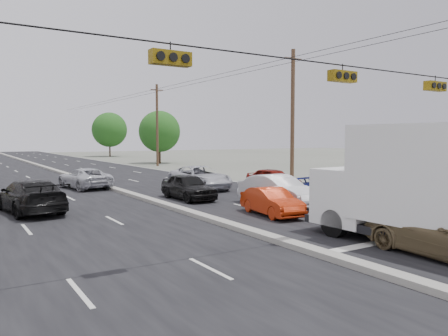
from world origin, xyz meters
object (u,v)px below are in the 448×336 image
at_px(tree_right_far, 110,130).
at_px(queue_car_b, 278,191).
at_px(tan_sedan, 444,233).
at_px(oncoming_near, 30,196).
at_px(oncoming_far, 84,179).
at_px(red_sedan, 272,202).
at_px(queue_car_e, 273,179).
at_px(queue_car_a, 188,187).
at_px(utility_pole_right_b, 293,116).
at_px(tree_right_mid, 159,131).
at_px(queue_car_d, 337,192).
at_px(box_truck, 427,185).
at_px(queue_car_c, 200,178).
at_px(utility_pole_right_c, 157,125).

bearing_deg(tree_right_far, queue_car_b, -100.01).
height_order(tree_right_far, tan_sedan, tree_right_far).
relative_size(queue_car_b, oncoming_near, 0.89).
relative_size(tree_right_far, oncoming_far, 1.63).
height_order(red_sedan, queue_car_e, queue_car_e).
xyz_separation_m(queue_car_a, queue_car_b, (2.79, -4.55, 0.06)).
height_order(utility_pole_right_b, tree_right_mid, utility_pole_right_b).
bearing_deg(queue_car_b, red_sedan, -137.61).
bearing_deg(tan_sedan, queue_car_e, 70.92).
distance_m(tree_right_mid, queue_car_a, 35.66).
bearing_deg(red_sedan, queue_car_e, 58.52).
relative_size(red_sedan, queue_car_b, 0.79).
relative_size(queue_car_d, oncoming_far, 0.90).
bearing_deg(utility_pole_right_b, queue_car_b, -134.75).
distance_m(tree_right_mid, queue_car_d, 39.64).
bearing_deg(red_sedan, queue_car_d, 16.13).
distance_m(box_truck, queue_car_a, 13.79).
height_order(utility_pole_right_b, box_truck, utility_pole_right_b).
xyz_separation_m(queue_car_c, oncoming_near, (-11.24, -3.99, 0.00)).
relative_size(tree_right_far, queue_car_d, 1.81).
bearing_deg(oncoming_far, box_truck, 94.47).
bearing_deg(tree_right_mid, tan_sedan, -104.14).
bearing_deg(tree_right_far, queue_car_c, -101.36).
bearing_deg(queue_car_a, queue_car_e, 7.72).
height_order(tree_right_mid, queue_car_c, tree_right_mid).
xyz_separation_m(queue_car_a, queue_car_c, (3.00, 4.06, 0.05)).
xyz_separation_m(utility_pole_right_c, box_truck, (-8.99, -41.73, -3.09)).
height_order(box_truck, oncoming_far, box_truck).
bearing_deg(red_sedan, queue_car_a, 104.95).
bearing_deg(tree_right_mid, oncoming_near, -122.59).
bearing_deg(tree_right_far, tree_right_mid, -92.29).
xyz_separation_m(tan_sedan, oncoming_near, (-9.09, 14.64, 0.07)).
relative_size(tan_sedan, queue_car_b, 1.02).
xyz_separation_m(tree_right_mid, queue_car_a, (-12.84, -33.07, -3.61)).
xyz_separation_m(tree_right_far, queue_car_e, (-6.89, -57.03, -4.24)).
bearing_deg(oncoming_near, queue_car_b, 149.43).
distance_m(utility_pole_right_b, tree_right_far, 55.11).
height_order(utility_pole_right_b, red_sedan, utility_pole_right_b).
relative_size(oncoming_near, oncoming_far, 1.08).
bearing_deg(oncoming_near, tan_sedan, 114.00).
height_order(queue_car_e, oncoming_far, queue_car_e).
distance_m(queue_car_c, oncoming_near, 11.93).
xyz_separation_m(queue_car_a, oncoming_far, (-3.56, 8.60, -0.03)).
height_order(red_sedan, queue_car_d, queue_car_d).
distance_m(queue_car_a, oncoming_near, 8.25).
relative_size(tan_sedan, queue_car_d, 1.09).
distance_m(utility_pole_right_b, oncoming_far, 15.60).
bearing_deg(queue_car_c, oncoming_far, 146.54).
bearing_deg(queue_car_a, queue_car_d, -45.84).
bearing_deg(oncoming_near, utility_pole_right_b, -178.69).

